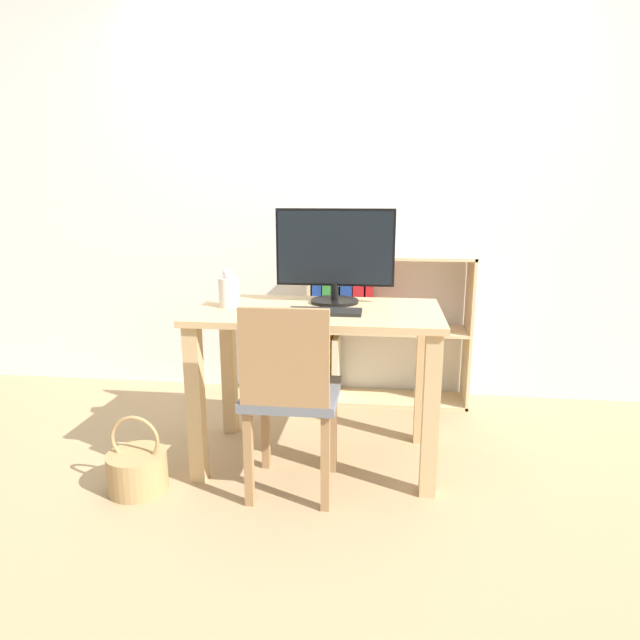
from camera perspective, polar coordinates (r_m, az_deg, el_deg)
ground_plane at (r=2.77m, az=-0.26°, el=-14.57°), size 10.00×10.00×0.00m
wall_back at (r=3.46m, az=1.87°, el=13.40°), size 8.00×0.05×2.60m
desk at (r=2.55m, az=-0.27°, el=-2.52°), size 1.15×0.64×0.77m
monitor at (r=2.61m, az=1.60°, el=7.20°), size 0.58×0.24×0.46m
keyboard at (r=2.41m, az=0.52°, el=0.91°), size 0.33×0.13×0.02m
vase at (r=2.58m, az=-9.68°, el=3.15°), size 0.10×0.10×0.19m
chair at (r=2.28m, az=-3.22°, el=-7.62°), size 0.40×0.40×0.87m
bookshelf at (r=3.37m, az=3.94°, el=-0.63°), size 0.99×0.28×0.93m
basket at (r=2.61m, az=-18.90°, el=-14.83°), size 0.26×0.26×0.35m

